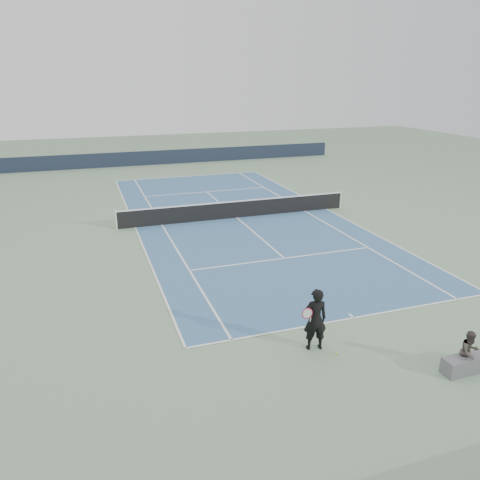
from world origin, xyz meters
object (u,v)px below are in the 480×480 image
object	(u,v)px
tennis_ball	(337,353)
spectator_bench	(468,358)
tennis_net	(237,209)
tennis_player	(315,319)

from	to	relation	value
tennis_ball	spectator_bench	xyz separation A→B (m)	(2.80, -1.79, 0.38)
tennis_ball	tennis_net	bearing A→B (deg)	83.43
tennis_net	tennis_ball	bearing A→B (deg)	-96.57
tennis_net	tennis_player	distance (m)	13.19
tennis_ball	spectator_bench	bearing A→B (deg)	-32.52
tennis_net	tennis_player	size ratio (longest dim) A/B	6.99
tennis_net	tennis_player	xyz separation A→B (m)	(-2.03, -13.02, 0.42)
tennis_net	spectator_bench	distance (m)	15.35
tennis_net	spectator_bench	world-z (taller)	spectator_bench
tennis_ball	tennis_player	bearing A→B (deg)	133.99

